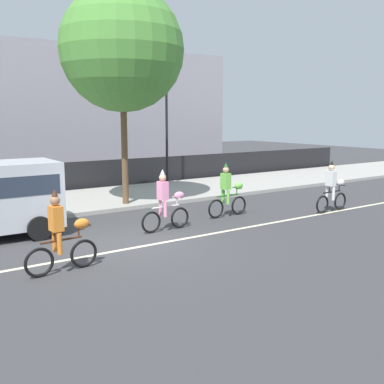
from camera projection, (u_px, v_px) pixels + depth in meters
The scene contains 10 objects.
ground_plane at pixel (134, 242), 12.57m from camera, with size 80.00×80.00×0.00m, color #38383A.
road_centre_line at pixel (142, 246), 12.16m from camera, with size 36.00×0.14×0.01m, color beige.
sidewalk_curb at pixel (59, 203), 17.86m from camera, with size 60.00×5.00×0.15m, color #9E9B93.
fence_line at pixel (38, 180), 20.12m from camera, with size 40.00×0.08×1.40m, color black.
parade_cyclist_orange at pixel (62, 236), 10.02m from camera, with size 1.72×0.50×1.92m.
parade_cyclist_pink at pixel (166, 204), 13.75m from camera, with size 1.72×0.50×1.92m.
parade_cyclist_lime at pixel (228, 193), 15.72m from camera, with size 1.72×0.50×1.92m.
parade_cyclist_zebra at pixel (332, 189), 16.50m from camera, with size 1.72×0.50×1.92m.
street_lamp_post at pixel (166, 106), 21.59m from camera, with size 0.36×0.36×5.86m.
street_tree_near_lamp at pixel (122, 50), 16.50m from camera, with size 4.59×4.59×8.07m.
Camera 1 is at (-5.50, -10.98, 3.46)m, focal length 42.00 mm.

